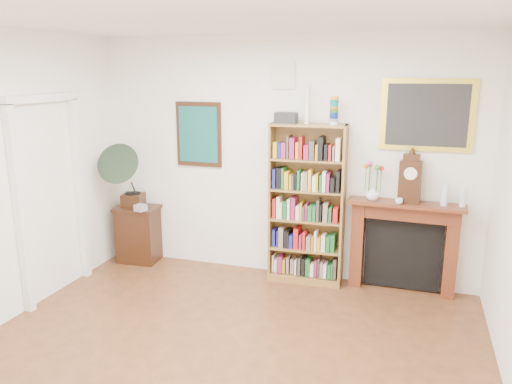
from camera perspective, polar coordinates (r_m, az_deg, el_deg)
room at (r=3.52m, az=-7.34°, el=-3.01°), size 4.51×5.01×2.81m
door_casing at (r=5.72m, az=-22.46°, el=1.13°), size 0.08×1.02×2.17m
teal_poster at (r=6.11m, az=-6.56°, el=6.55°), size 0.58×0.04×0.78m
small_picture at (r=5.71m, az=3.16°, el=13.17°), size 0.26×0.04×0.30m
gilt_painting at (r=5.55m, az=18.96°, el=8.30°), size 0.95×0.04×0.75m
bookshelf at (r=5.66m, az=5.81°, el=-0.43°), size 0.86×0.34×2.12m
side_cabinet at (r=6.59m, az=-13.29°, el=-4.69°), size 0.56×0.43×0.73m
fireplace at (r=5.75m, az=16.53°, el=-5.18°), size 1.23×0.33×1.03m
gramophone at (r=6.34m, az=-14.72°, el=2.26°), size 0.61×0.71×0.83m
cd_stack at (r=6.28m, az=-13.06°, el=-1.76°), size 0.15×0.15×0.08m
mantel_clock at (r=5.52m, az=17.20°, el=1.38°), size 0.24×0.15×0.52m
flower_vase at (r=5.56m, az=13.16°, el=-0.11°), size 0.20×0.20×0.16m
teacup at (r=5.48m, az=16.03°, el=-1.01°), size 0.10×0.10×0.06m
bottle_left at (r=5.55m, az=20.74°, el=-0.25°), size 0.07×0.07×0.24m
bottle_right at (r=5.57m, az=22.58°, el=-0.57°), size 0.06×0.06×0.20m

